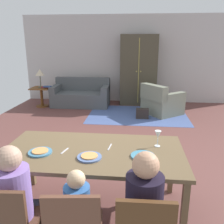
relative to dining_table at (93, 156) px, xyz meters
name	(u,v)px	position (x,y,z in m)	size (l,w,h in m)	color
ground_plane	(120,140)	(0.15, 2.14, -0.71)	(6.66, 6.66, 0.02)	brown
back_wall	(128,59)	(0.15, 5.52, 0.65)	(6.66, 0.10, 2.70)	#BDB4B2
dining_table	(93,156)	(0.00, 0.00, 0.00)	(1.98, 1.02, 0.76)	brown
plate_near_man	(40,152)	(-0.54, -0.12, 0.07)	(0.25, 0.25, 0.02)	teal
pizza_near_man	(40,151)	(-0.54, -0.12, 0.09)	(0.17, 0.17, 0.01)	#E69450
plate_near_child	(89,157)	(0.00, -0.18, 0.07)	(0.25, 0.25, 0.02)	#566FA5
pizza_near_child	(89,156)	(0.00, -0.18, 0.09)	(0.17, 0.17, 0.01)	#DF9851
plate_near_woman	(143,156)	(0.54, -0.10, 0.07)	(0.25, 0.25, 0.02)	teal
wine_glass	(158,135)	(0.71, 0.18, 0.20)	(0.07, 0.07, 0.19)	silver
fork	(65,151)	(-0.30, -0.05, 0.07)	(0.02, 0.15, 0.01)	silver
knife	(110,147)	(0.18, 0.10, 0.07)	(0.01, 0.17, 0.01)	silver
dining_chair_man	(8,224)	(-0.54, -0.87, -0.20)	(0.45, 0.45, 0.87)	#553424
person_man	(17,208)	(-0.55, -0.69, -0.18)	(0.30, 0.41, 1.11)	#2F3546
person_child	(79,220)	(0.00, -0.70, -0.26)	(0.22, 0.30, 0.92)	#3F2E52
person_woman	(143,217)	(0.54, -0.69, -0.18)	(0.30, 0.40, 1.11)	#3B3B58
area_rug	(138,115)	(0.51, 3.90, -0.69)	(2.60, 1.80, 0.01)	#44578D
couch	(81,96)	(-1.22, 4.76, -0.39)	(1.70, 0.86, 0.82)	#4A4E51
armchair	(161,102)	(1.13, 4.07, -0.38)	(1.20, 1.20, 0.82)	slate
armoire	(139,70)	(0.51, 5.13, 0.35)	(1.10, 0.59, 2.10)	#413A2B
side_table	(42,94)	(-2.37, 4.50, -0.32)	(0.56, 0.56, 0.58)	brown
table_lamp	(40,73)	(-2.37, 4.50, 0.31)	(0.26, 0.26, 0.54)	#454630
book_lower	(45,87)	(-2.23, 4.49, -0.10)	(0.22, 0.16, 0.03)	maroon
book_upper	(47,87)	(-2.15, 4.44, -0.07)	(0.22, 0.16, 0.03)	navy
handbag	(142,113)	(0.62, 3.60, -0.57)	(0.32, 0.16, 0.26)	#29221F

